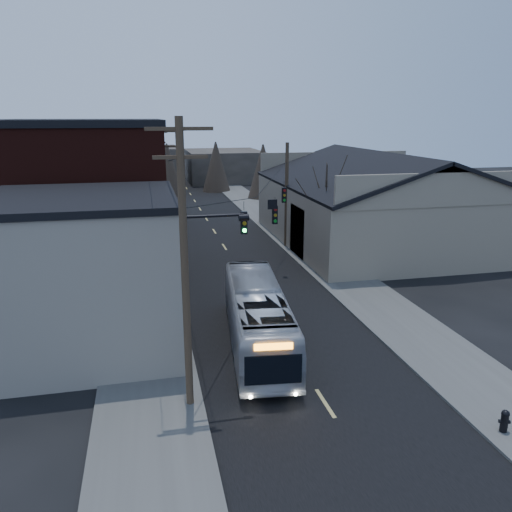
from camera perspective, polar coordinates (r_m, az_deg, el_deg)
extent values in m
plane|color=black|center=(18.32, 10.21, -19.51)|extent=(160.00, 160.00, 0.00)
cube|color=black|center=(45.35, -4.43, 2.28)|extent=(9.00, 110.00, 0.02)
cube|color=#474744|center=(44.91, -12.67, 1.87)|extent=(4.00, 110.00, 0.12)
cube|color=#474744|center=(46.67, 3.49, 2.75)|extent=(4.00, 110.00, 0.12)
cube|color=gray|center=(23.90, -18.79, -2.18)|extent=(8.00, 8.00, 7.00)
cube|color=black|center=(34.34, -18.91, 5.65)|extent=(10.00, 12.00, 10.00)
cube|color=#2E2925|center=(50.28, -16.39, 7.07)|extent=(9.00, 14.00, 7.00)
cube|color=#7E725B|center=(43.92, 13.58, 4.77)|extent=(16.00, 20.00, 5.00)
cube|color=black|center=(41.77, 8.91, 9.75)|extent=(8.16, 20.60, 2.86)
cube|color=black|center=(45.30, 18.51, 9.59)|extent=(8.16, 20.60, 2.86)
cube|color=#2E2925|center=(79.04, -12.62, 9.88)|extent=(10.00, 12.00, 6.00)
cube|color=#2E2925|center=(85.09, -3.71, 10.27)|extent=(12.00, 14.00, 5.00)
cone|color=black|center=(36.65, 7.91, 4.71)|extent=(0.40, 0.40, 7.20)
cylinder|color=#382B1E|center=(17.53, -8.12, -1.86)|extent=(0.28, 0.28, 10.50)
cube|color=#382B1E|center=(16.73, -8.78, 14.19)|extent=(2.20, 0.12, 0.12)
cylinder|color=#382B1E|center=(32.18, -10.36, 5.61)|extent=(0.28, 0.28, 10.00)
cube|color=#382B1E|center=(31.72, -10.77, 13.82)|extent=(2.20, 0.12, 0.12)
cylinder|color=#382B1E|center=(47.05, -11.19, 8.39)|extent=(0.28, 0.28, 9.50)
cube|color=#382B1E|center=(46.72, -11.48, 13.69)|extent=(2.20, 0.12, 0.12)
cylinder|color=#382B1E|center=(61.98, -11.64, 9.83)|extent=(0.28, 0.28, 9.00)
cube|color=#382B1E|center=(61.72, -11.85, 13.61)|extent=(2.20, 0.12, 0.12)
cylinder|color=#382B1E|center=(40.75, 3.50, 6.86)|extent=(0.28, 0.28, 8.50)
cube|color=black|center=(22.07, -1.38, 3.82)|extent=(0.28, 0.20, 1.00)
cube|color=black|center=(27.06, 2.17, 4.73)|extent=(0.28, 0.20, 1.00)
cube|color=black|center=(33.32, 3.22, 6.97)|extent=(0.28, 0.20, 1.00)
imported|color=#A2A6AE|center=(23.46, 0.15, -6.92)|extent=(3.62, 10.76, 2.94)
imported|color=#ADAEB5|center=(49.91, -10.23, 4.11)|extent=(1.62, 4.19, 1.36)
cylinder|color=black|center=(19.76, 26.50, -16.71)|extent=(0.26, 0.26, 0.64)
sphere|color=black|center=(19.58, 26.63, -15.83)|extent=(0.28, 0.28, 0.28)
cylinder|color=black|center=(19.73, 26.52, -16.58)|extent=(0.39, 0.25, 0.13)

